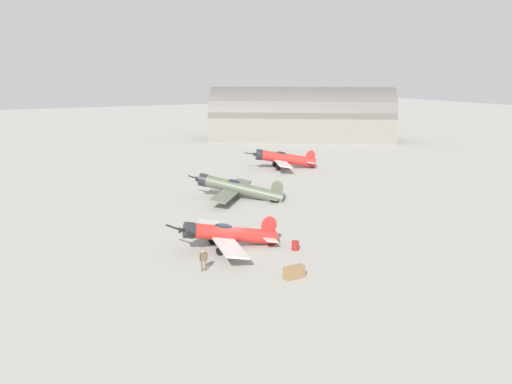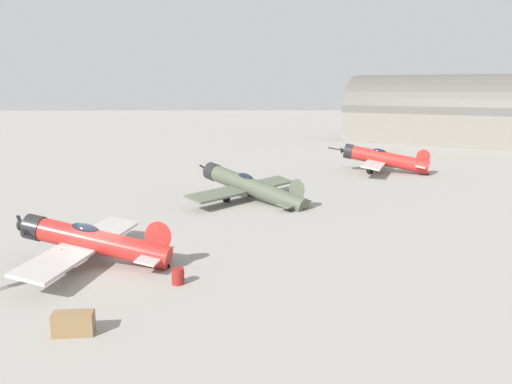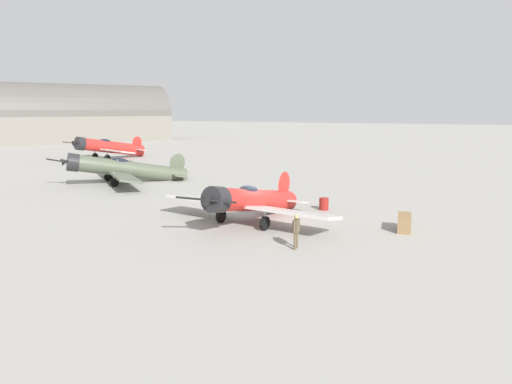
# 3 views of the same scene
# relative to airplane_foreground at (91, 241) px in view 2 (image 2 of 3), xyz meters

# --- Properties ---
(ground_plane) EXTENTS (400.00, 400.00, 0.00)m
(ground_plane) POSITION_rel_airplane_foreground_xyz_m (0.49, -0.08, -1.35)
(ground_plane) COLOR gray
(airplane_foreground) EXTENTS (9.61, 11.34, 2.81)m
(airplane_foreground) POSITION_rel_airplane_foreground_xyz_m (0.00, 0.00, 0.00)
(airplane_foreground) COLOR red
(airplane_foreground) RESTS_ON ground_plane
(airplane_mid_apron) EXTENTS (10.34, 10.72, 3.45)m
(airplane_mid_apron) POSITION_rel_airplane_foreground_xyz_m (8.74, 16.59, -0.06)
(airplane_mid_apron) COLOR #4C5442
(airplane_mid_apron) RESTS_ON ground_plane
(airplane_far_line) EXTENTS (11.23, 12.24, 3.24)m
(airplane_far_line) POSITION_rel_airplane_foreground_xyz_m (23.93, 32.12, 0.29)
(airplane_far_line) COLOR red
(airplane_far_line) RESTS_ON ground_plane
(equipment_crate) EXTENTS (1.66, 0.86, 0.94)m
(equipment_crate) POSITION_rel_airplane_foreground_xyz_m (1.77, -8.54, -0.88)
(equipment_crate) COLOR olive
(equipment_crate) RESTS_ON ground_plane
(fuel_drum) EXTENTS (0.66, 0.66, 0.81)m
(fuel_drum) POSITION_rel_airplane_foreground_xyz_m (5.17, -3.03, -0.94)
(fuel_drum) COLOR maroon
(fuel_drum) RESTS_ON ground_plane
(distant_hangar) EXTENTS (41.43, 32.59, 13.10)m
(distant_hangar) POSITION_rel_airplane_foreground_xyz_m (45.72, 62.23, 3.18)
(distant_hangar) COLOR slate
(distant_hangar) RESTS_ON ground_plane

